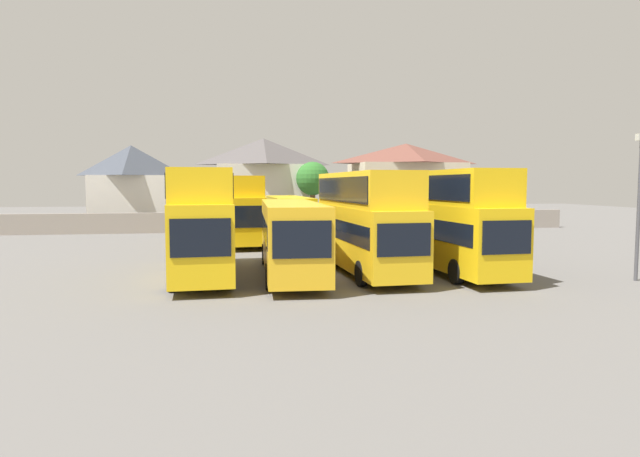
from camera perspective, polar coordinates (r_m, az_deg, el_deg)
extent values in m
plane|color=#605E5B|center=(44.44, -3.21, -1.03)|extent=(140.00, 140.00, 0.00)
cube|color=gray|center=(51.24, -4.08, 0.72)|extent=(56.00, 0.50, 1.80)
cube|color=yellow|center=(26.24, -12.22, -0.71)|extent=(3.06, 10.44, 3.20)
cube|color=black|center=(21.05, -12.16, -0.94)|extent=(2.23, 0.19, 1.44)
cube|color=black|center=(26.21, -12.23, 0.12)|extent=(3.06, 9.62, 1.01)
cube|color=yellow|center=(26.39, -12.31, 4.33)|extent=(2.99, 9.92, 1.41)
cube|color=black|center=(26.39, -12.31, 4.33)|extent=(3.05, 9.41, 0.99)
cylinder|color=black|center=(23.28, -9.23, -4.82)|extent=(0.36, 1.11, 1.10)
cylinder|color=black|center=(23.27, -15.00, -4.93)|extent=(0.36, 1.11, 1.10)
cylinder|color=black|center=(29.60, -9.95, -2.83)|extent=(0.36, 1.11, 1.10)
cylinder|color=black|center=(29.60, -14.47, -2.91)|extent=(0.36, 1.11, 1.10)
cube|color=gold|center=(26.43, -3.02, -0.67)|extent=(3.03, 11.98, 3.11)
cube|color=black|center=(20.48, -1.86, -1.14)|extent=(2.20, 0.18, 1.40)
cube|color=black|center=(26.40, -3.02, 0.13)|extent=(3.02, 11.03, 0.98)
cylinder|color=black|center=(23.08, 0.49, -4.85)|extent=(0.35, 1.11, 1.10)
cylinder|color=black|center=(22.90, -5.24, -4.94)|extent=(0.35, 1.11, 1.10)
cylinder|color=black|center=(30.32, -1.32, -2.59)|extent=(0.35, 1.11, 1.10)
cylinder|color=black|center=(30.19, -5.68, -2.64)|extent=(0.35, 1.11, 1.10)
cube|color=yellow|center=(26.87, 4.71, -0.82)|extent=(2.91, 10.51, 2.90)
cube|color=black|center=(21.90, 8.62, -1.16)|extent=(2.20, 0.17, 1.31)
cube|color=black|center=(26.84, 4.72, -0.08)|extent=(2.92, 9.67, 0.91)
cube|color=yellow|center=(27.00, 4.59, 4.03)|extent=(2.84, 9.98, 1.63)
cube|color=black|center=(27.00, 4.59, 4.03)|extent=(2.91, 9.47, 1.14)
cylinder|color=black|center=(24.36, 9.47, -4.41)|extent=(0.34, 1.11, 1.10)
cylinder|color=black|center=(23.63, 4.25, -4.64)|extent=(0.34, 1.11, 1.10)
cylinder|color=black|center=(30.41, 5.04, -2.58)|extent=(0.34, 1.11, 1.10)
cylinder|color=black|center=(29.83, 0.81, -2.71)|extent=(0.34, 1.11, 1.10)
cube|color=yellow|center=(28.19, 12.86, -0.57)|extent=(2.87, 11.18, 3.00)
cube|color=black|center=(23.25, 18.63, -0.87)|extent=(2.12, 0.17, 1.35)
cube|color=black|center=(28.16, 12.87, 0.16)|extent=(2.88, 10.30, 0.95)
cube|color=yellow|center=(28.33, 12.71, 4.15)|extent=(2.80, 10.63, 1.62)
cube|color=black|center=(28.33, 12.71, 4.15)|extent=(2.87, 10.08, 1.14)
cylinder|color=black|center=(25.82, 18.26, -4.07)|extent=(0.35, 1.11, 1.10)
cylinder|color=black|center=(24.79, 13.81, -4.33)|extent=(0.35, 1.11, 1.10)
cylinder|color=black|center=(31.89, 12.03, -2.33)|extent=(0.35, 1.11, 1.10)
cylinder|color=black|center=(31.06, 8.29, -2.46)|extent=(0.35, 1.11, 1.10)
cube|color=yellow|center=(40.70, -8.36, 1.11)|extent=(3.38, 11.02, 3.10)
cube|color=black|center=(35.28, -7.45, 1.20)|extent=(2.19, 0.26, 1.40)
cube|color=black|center=(40.68, -8.37, 1.63)|extent=(3.35, 10.15, 0.98)
cube|color=yellow|center=(40.90, -8.44, 4.30)|extent=(3.29, 10.47, 1.42)
cube|color=black|center=(40.90, -8.44, 4.30)|extent=(3.33, 9.94, 1.00)
cylinder|color=black|center=(37.62, -6.07, -1.22)|extent=(0.39, 1.12, 1.10)
cylinder|color=black|center=(37.36, -9.55, -1.30)|extent=(0.39, 1.12, 1.10)
cylinder|color=black|center=(44.26, -7.33, -0.37)|extent=(0.39, 1.12, 1.10)
cylinder|color=black|center=(44.04, -10.28, -0.43)|extent=(0.39, 1.12, 1.10)
cube|color=yellow|center=(40.97, -3.30, 1.14)|extent=(2.65, 11.08, 3.05)
cube|color=black|center=(35.46, -2.23, 1.20)|extent=(2.23, 0.10, 1.37)
cube|color=black|center=(40.95, -3.30, 1.65)|extent=(2.68, 10.20, 0.96)
cylinder|color=black|center=(37.85, -0.92, -1.16)|extent=(0.31, 1.10, 1.10)
cylinder|color=black|center=(37.55, -4.43, -1.22)|extent=(0.31, 1.10, 1.10)
cylinder|color=black|center=(44.60, -2.33, -0.30)|extent=(0.31, 1.10, 1.10)
cylinder|color=black|center=(44.35, -5.32, -0.34)|extent=(0.31, 1.10, 1.10)
cube|color=yellow|center=(42.25, 3.47, 1.26)|extent=(2.60, 11.12, 3.08)
cube|color=black|center=(36.82, 5.30, 1.34)|extent=(2.15, 0.11, 1.39)
cube|color=black|center=(42.23, 3.47, 1.76)|extent=(2.63, 10.23, 0.97)
cube|color=yellow|center=(42.45, 3.41, 4.36)|extent=(2.54, 10.56, 1.48)
cube|color=black|center=(42.45, 3.41, 4.36)|extent=(2.62, 10.01, 1.04)
cylinder|color=black|center=(39.28, 6.12, -0.98)|extent=(0.32, 1.10, 1.10)
cylinder|color=black|center=(38.77, 2.91, -1.03)|extent=(0.32, 1.10, 1.10)
cylinder|color=black|center=(45.93, 3.93, -0.16)|extent=(0.32, 1.10, 1.10)
cylinder|color=black|center=(45.49, 1.17, -0.20)|extent=(0.32, 1.10, 1.10)
cube|color=silver|center=(58.03, -18.70, 2.61)|extent=(7.05, 7.06, 5.18)
pyramid|color=#3D424C|center=(58.05, -18.81, 6.63)|extent=(7.40, 7.41, 2.97)
cube|color=silver|center=(57.34, -5.78, 3.37)|extent=(9.34, 6.40, 6.31)
pyramid|color=#514C4C|center=(57.42, -5.82, 7.86)|extent=(9.81, 6.72, 2.69)
cube|color=beige|center=(59.88, 8.77, 3.49)|extent=(10.91, 7.96, 6.52)
pyramid|color=brown|center=(59.96, 8.82, 7.61)|extent=(11.45, 8.36, 2.10)
cylinder|color=brown|center=(54.08, -0.76, 1.96)|extent=(0.53, 0.53, 3.74)
sphere|color=#2D6B28|center=(54.03, -0.76, 5.15)|extent=(3.25, 3.25, 3.25)
cylinder|color=#4C4C51|center=(28.48, 29.90, 1.53)|extent=(0.16, 0.16, 6.24)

